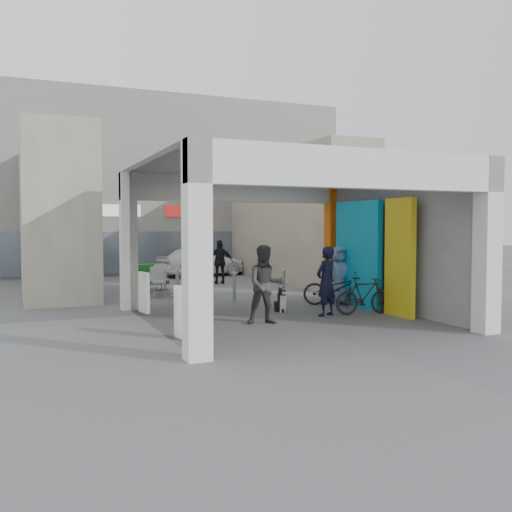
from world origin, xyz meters
name	(u,v)px	position (x,y,z in m)	size (l,w,h in m)	color
ground	(268,314)	(0.00, 0.00, 0.00)	(90.00, 90.00, 0.00)	#56575C
arcade_canopy	(303,219)	(0.54, -0.82, 2.30)	(6.40, 6.45, 6.40)	silver
far_building	(146,186)	(0.00, 13.99, 3.99)	(18.00, 4.08, 8.00)	white
plaza_bldg_left	(53,215)	(-4.50, 7.50, 2.50)	(2.00, 9.00, 5.00)	#AFA791
plaza_bldg_right	(295,217)	(4.50, 7.50, 2.50)	(2.00, 9.00, 5.00)	#AFA791
bollard_left	(178,287)	(-1.61, 2.41, 0.49)	(0.09, 0.09, 0.98)	#999DA2
bollard_center	(234,287)	(0.03, 2.42, 0.41)	(0.09, 0.09, 0.82)	#999DA2
bollard_right	(284,285)	(1.55, 2.34, 0.43)	(0.09, 0.09, 0.85)	#999DA2
advert_board_near	(183,312)	(-2.75, -2.23, 0.51)	(0.21, 0.55, 1.00)	white
advert_board_far	(144,292)	(-2.75, 1.36, 0.51)	(0.18, 0.56, 1.00)	white
cafe_set	(170,284)	(-1.26, 4.64, 0.33)	(1.53, 1.24, 0.93)	#ACACB1
produce_stand	(147,280)	(-1.68, 6.07, 0.35)	(1.32, 0.72, 0.87)	black
crate_stack	(205,276)	(0.80, 7.53, 0.28)	(0.55, 0.49, 0.56)	#1A5B1A
border_collie	(281,302)	(0.42, 0.15, 0.25)	(0.24, 0.46, 0.64)	black
man_with_dog	(326,281)	(1.13, -0.86, 0.83)	(0.60, 0.40, 1.66)	black
man_back_turned	(266,285)	(-0.63, -1.31, 0.86)	(0.84, 0.65, 1.72)	#3D3D3F
man_elderly	(339,275)	(2.51, 0.81, 0.80)	(0.78, 0.51, 1.59)	#597DAE
man_crates	(220,262)	(1.31, 7.32, 0.81)	(0.95, 0.40, 1.62)	black
bicycle_front	(337,288)	(2.30, 0.61, 0.47)	(0.62, 1.78, 0.94)	black
bicycle_rear	(364,296)	(2.11, -1.02, 0.46)	(0.43, 1.52, 0.91)	black
white_van	(201,261)	(1.62, 10.72, 0.65)	(1.54, 3.82, 1.30)	white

